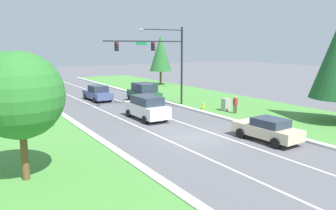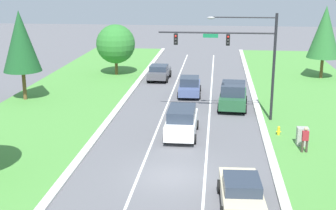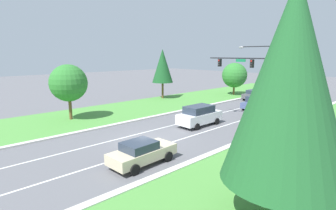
{
  "view_description": "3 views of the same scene",
  "coord_description": "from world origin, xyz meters",
  "px_view_note": "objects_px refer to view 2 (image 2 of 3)",
  "views": [
    {
      "loc": [
        -12.78,
        -17.05,
        6.11
      ],
      "look_at": [
        -0.26,
        2.9,
        1.82
      ],
      "focal_mm": 35.0,
      "sensor_mm": 36.0,
      "label": 1
    },
    {
      "loc": [
        2.27,
        -23.24,
        10.47
      ],
      "look_at": [
        -0.78,
        5.49,
        2.48
      ],
      "focal_mm": 50.0,
      "sensor_mm": 36.0,
      "label": 2
    },
    {
      "loc": [
        16.16,
        -12.64,
        6.88
      ],
      "look_at": [
        -0.2,
        2.67,
        2.55
      ],
      "focal_mm": 28.0,
      "sensor_mm": 36.0,
      "label": 3
    }
  ],
  "objects_px": {
    "slate_blue_sedan": "(190,86)",
    "pedestrian": "(305,139)",
    "fire_hydrant": "(279,131)",
    "oak_near_left_tree": "(116,44)",
    "utility_cabinet": "(302,137)",
    "white_suv": "(182,122)",
    "champagne_sedan": "(241,192)",
    "conifer_mid_left_tree": "(21,41)",
    "graphite_sedan": "(159,72)",
    "forest_suv": "(233,95)",
    "traffic_signal_mast": "(240,50)",
    "conifer_near_right_tree": "(325,32)"
  },
  "relations": [
    {
      "from": "pedestrian",
      "to": "slate_blue_sedan",
      "type": "bearing_deg",
      "value": -64.39
    },
    {
      "from": "graphite_sedan",
      "to": "utility_cabinet",
      "type": "height_order",
      "value": "graphite_sedan"
    },
    {
      "from": "traffic_signal_mast",
      "to": "conifer_near_right_tree",
      "type": "xyz_separation_m",
      "value": [
        9.29,
        15.72,
        -0.43
      ]
    },
    {
      "from": "champagne_sedan",
      "to": "conifer_near_right_tree",
      "type": "xyz_separation_m",
      "value": [
        9.67,
        29.64,
        4.1
      ]
    },
    {
      "from": "utility_cabinet",
      "to": "oak_near_left_tree",
      "type": "xyz_separation_m",
      "value": [
        -16.4,
        20.48,
        2.79
      ]
    },
    {
      "from": "fire_hydrant",
      "to": "forest_suv",
      "type": "bearing_deg",
      "value": 113.46
    },
    {
      "from": "traffic_signal_mast",
      "to": "conifer_mid_left_tree",
      "type": "bearing_deg",
      "value": 167.97
    },
    {
      "from": "graphite_sedan",
      "to": "white_suv",
      "type": "bearing_deg",
      "value": -76.88
    },
    {
      "from": "conifer_near_right_tree",
      "to": "oak_near_left_tree",
      "type": "distance_m",
      "value": 21.89
    },
    {
      "from": "traffic_signal_mast",
      "to": "conifer_mid_left_tree",
      "type": "height_order",
      "value": "traffic_signal_mast"
    },
    {
      "from": "pedestrian",
      "to": "conifer_near_right_tree",
      "type": "bearing_deg",
      "value": -108.07
    },
    {
      "from": "champagne_sedan",
      "to": "utility_cabinet",
      "type": "height_order",
      "value": "champagne_sedan"
    },
    {
      "from": "white_suv",
      "to": "champagne_sedan",
      "type": "bearing_deg",
      "value": -69.86
    },
    {
      "from": "fire_hydrant",
      "to": "oak_near_left_tree",
      "type": "relative_size",
      "value": 0.13
    },
    {
      "from": "slate_blue_sedan",
      "to": "graphite_sedan",
      "type": "relative_size",
      "value": 1.03
    },
    {
      "from": "graphite_sedan",
      "to": "conifer_near_right_tree",
      "type": "height_order",
      "value": "conifer_near_right_tree"
    },
    {
      "from": "pedestrian",
      "to": "champagne_sedan",
      "type": "bearing_deg",
      "value": 56.24
    },
    {
      "from": "conifer_near_right_tree",
      "to": "conifer_mid_left_tree",
      "type": "bearing_deg",
      "value": -156.72
    },
    {
      "from": "slate_blue_sedan",
      "to": "utility_cabinet",
      "type": "distance_m",
      "value": 14.75
    },
    {
      "from": "graphite_sedan",
      "to": "oak_near_left_tree",
      "type": "bearing_deg",
      "value": 160.94
    },
    {
      "from": "fire_hydrant",
      "to": "conifer_mid_left_tree",
      "type": "xyz_separation_m",
      "value": [
        -20.84,
        7.34,
        4.79
      ]
    },
    {
      "from": "traffic_signal_mast",
      "to": "graphite_sedan",
      "type": "relative_size",
      "value": 1.87
    },
    {
      "from": "white_suv",
      "to": "oak_near_left_tree",
      "type": "distance_m",
      "value": 21.26
    },
    {
      "from": "white_suv",
      "to": "conifer_mid_left_tree",
      "type": "distance_m",
      "value": 16.9
    },
    {
      "from": "traffic_signal_mast",
      "to": "utility_cabinet",
      "type": "height_order",
      "value": "traffic_signal_mast"
    },
    {
      "from": "graphite_sedan",
      "to": "utility_cabinet",
      "type": "xyz_separation_m",
      "value": [
        11.47,
        -18.66,
        -0.2
      ]
    },
    {
      "from": "oak_near_left_tree",
      "to": "traffic_signal_mast",
      "type": "bearing_deg",
      "value": -50.41
    },
    {
      "from": "graphite_sedan",
      "to": "conifer_mid_left_tree",
      "type": "xyz_separation_m",
      "value": [
        -10.61,
        -9.47,
        4.32
      ]
    },
    {
      "from": "utility_cabinet",
      "to": "graphite_sedan",
      "type": "bearing_deg",
      "value": 121.57
    },
    {
      "from": "pedestrian",
      "to": "conifer_near_right_tree",
      "type": "distance_m",
      "value": 23.31
    },
    {
      "from": "champagne_sedan",
      "to": "conifer_near_right_tree",
      "type": "relative_size",
      "value": 0.6
    },
    {
      "from": "white_suv",
      "to": "graphite_sedan",
      "type": "bearing_deg",
      "value": 102.24
    },
    {
      "from": "traffic_signal_mast",
      "to": "utility_cabinet",
      "type": "relative_size",
      "value": 6.84
    },
    {
      "from": "traffic_signal_mast",
      "to": "fire_hydrant",
      "type": "relative_size",
      "value": 12.16
    },
    {
      "from": "slate_blue_sedan",
      "to": "pedestrian",
      "type": "xyz_separation_m",
      "value": [
        7.86,
        -13.72,
        0.1
      ]
    },
    {
      "from": "slate_blue_sedan",
      "to": "conifer_mid_left_tree",
      "type": "relative_size",
      "value": 0.6
    },
    {
      "from": "forest_suv",
      "to": "oak_near_left_tree",
      "type": "relative_size",
      "value": 0.89
    },
    {
      "from": "graphite_sedan",
      "to": "oak_near_left_tree",
      "type": "height_order",
      "value": "oak_near_left_tree"
    },
    {
      "from": "slate_blue_sedan",
      "to": "white_suv",
      "type": "distance_m",
      "value": 11.25
    },
    {
      "from": "utility_cabinet",
      "to": "conifer_mid_left_tree",
      "type": "distance_m",
      "value": 24.33
    },
    {
      "from": "graphite_sedan",
      "to": "oak_near_left_tree",
      "type": "relative_size",
      "value": 0.83
    },
    {
      "from": "utility_cabinet",
      "to": "forest_suv",
      "type": "bearing_deg",
      "value": 115.89
    },
    {
      "from": "champagne_sedan",
      "to": "fire_hydrant",
      "type": "xyz_separation_m",
      "value": [
        2.99,
        10.46,
        -0.45
      ]
    },
    {
      "from": "conifer_near_right_tree",
      "to": "utility_cabinet",
      "type": "bearing_deg",
      "value": -104.51
    },
    {
      "from": "oak_near_left_tree",
      "to": "forest_suv",
      "type": "bearing_deg",
      "value": -44.3
    },
    {
      "from": "graphite_sedan",
      "to": "conifer_mid_left_tree",
      "type": "relative_size",
      "value": 0.59
    },
    {
      "from": "champagne_sedan",
      "to": "graphite_sedan",
      "type": "bearing_deg",
      "value": 102.06
    },
    {
      "from": "fire_hydrant",
      "to": "conifer_near_right_tree",
      "type": "bearing_deg",
      "value": 70.8
    },
    {
      "from": "graphite_sedan",
      "to": "utility_cabinet",
      "type": "distance_m",
      "value": 21.91
    },
    {
      "from": "conifer_near_right_tree",
      "to": "oak_near_left_tree",
      "type": "xyz_separation_m",
      "value": [
        -21.84,
        -0.55,
        -1.48
      ]
    }
  ]
}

